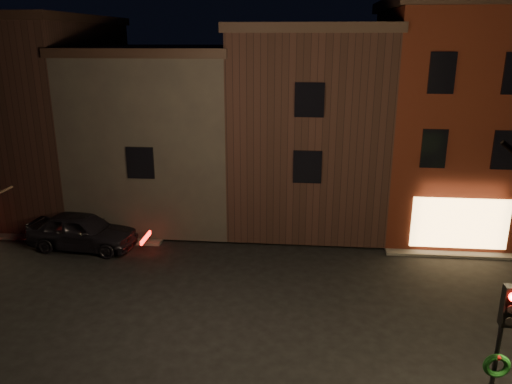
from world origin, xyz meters
TOP-DOWN VIEW (x-y plane):
  - ground at (0.00, 0.00)m, footprint 120.00×120.00m
  - sidewalk_far_left at (-20.00, 20.00)m, footprint 30.00×30.00m
  - corner_building at (8.00, 9.47)m, footprint 6.50×8.50m
  - row_building_a at (1.50, 10.50)m, footprint 7.30×10.30m
  - row_building_b at (-5.75, 10.50)m, footprint 7.80×10.30m
  - row_building_c at (-13.00, 10.50)m, footprint 7.30×10.30m
  - traffic_signal at (5.60, -5.51)m, footprint 0.58×0.38m
  - parked_car_a at (-8.27, 4.50)m, footprint 4.94×2.37m

SIDE VIEW (x-z plane):
  - ground at x=0.00m, z-range 0.00..0.00m
  - sidewalk_far_left at x=-20.00m, z-range 0.00..0.12m
  - parked_car_a at x=-8.27m, z-range 0.00..1.63m
  - traffic_signal at x=5.60m, z-range 0.78..4.83m
  - row_building_b at x=-5.75m, z-range 0.13..8.53m
  - row_building_a at x=1.50m, z-range 0.13..9.53m
  - row_building_c at x=-13.00m, z-range 0.13..10.03m
  - corner_building at x=8.00m, z-range 0.15..10.65m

